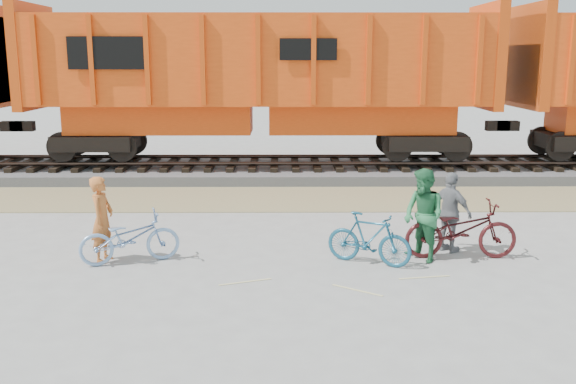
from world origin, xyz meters
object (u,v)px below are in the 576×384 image
(hopper_car_center, at_px, (260,78))
(bicycle_teal, at_px, (369,239))
(person_solo, at_px, (102,219))
(bicycle_maroon, at_px, (461,230))
(bicycle_blue, at_px, (130,238))
(person_woman, at_px, (450,212))
(person_man, at_px, (424,215))

(hopper_car_center, bearing_deg, bicycle_teal, -75.92)
(person_solo, bearing_deg, bicycle_maroon, -82.13)
(bicycle_blue, xyz_separation_m, person_woman, (5.91, 0.63, 0.30))
(person_man, bearing_deg, bicycle_teal, -108.42)
(hopper_car_center, height_order, person_solo, hopper_car_center)
(bicycle_blue, xyz_separation_m, bicycle_maroon, (6.01, 0.23, 0.07))
(bicycle_teal, relative_size, bicycle_maroon, 0.77)
(bicycle_blue, relative_size, bicycle_teal, 1.13)
(bicycle_maroon, height_order, person_solo, person_solo)
(person_man, bearing_deg, hopper_car_center, 170.67)
(person_woman, bearing_deg, person_solo, 53.67)
(person_solo, relative_size, person_woman, 1.02)
(bicycle_blue, height_order, bicycle_maroon, bicycle_maroon)
(bicycle_teal, distance_m, bicycle_maroon, 1.76)
(person_solo, relative_size, person_man, 0.93)
(bicycle_teal, distance_m, person_man, 1.09)
(hopper_car_center, relative_size, bicycle_maroon, 6.87)
(hopper_car_center, bearing_deg, person_woman, -64.62)
(hopper_car_center, xyz_separation_m, bicycle_teal, (2.22, -8.86, -2.54))
(bicycle_blue, bearing_deg, person_woman, -103.17)
(hopper_car_center, relative_size, person_man, 8.30)
(bicycle_blue, bearing_deg, bicycle_maroon, -107.07)
(bicycle_blue, distance_m, bicycle_maroon, 6.01)
(bicycle_teal, height_order, person_woman, person_woman)
(bicycle_blue, distance_m, person_man, 5.29)
(bicycle_blue, bearing_deg, bicycle_teal, -110.80)
(bicycle_maroon, xyz_separation_m, person_solo, (-6.51, -0.13, 0.25))
(bicycle_maroon, height_order, person_woman, person_woman)
(bicycle_blue, relative_size, person_man, 1.05)
(bicycle_teal, xyz_separation_m, bicycle_maroon, (1.73, 0.35, 0.07))
(person_solo, xyz_separation_m, person_man, (5.78, -0.01, 0.06))
(person_woman, bearing_deg, person_man, 89.86)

